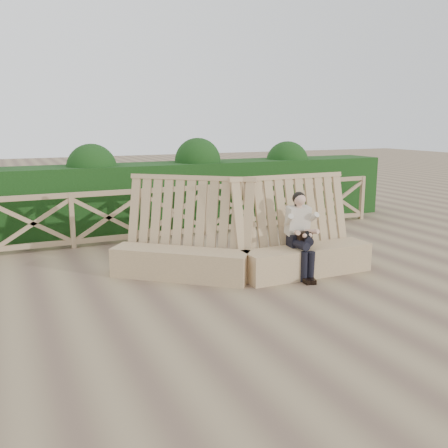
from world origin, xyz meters
name	(u,v)px	position (x,y,z in m)	size (l,w,h in m)	color
ground	(252,285)	(0.00, 0.00, 0.00)	(60.00, 60.00, 0.00)	brown
bench	(244,251)	(0.12, 0.51, 0.40)	(4.04, 2.03, 1.60)	#9A7F58
woman	(301,231)	(0.93, 0.10, 0.74)	(0.40, 0.80, 1.36)	black
guardrail	(176,212)	(0.00, 3.50, 0.55)	(10.10, 0.09, 1.10)	#957F57
hedge	(158,196)	(0.00, 4.70, 0.75)	(12.00, 1.20, 1.50)	black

